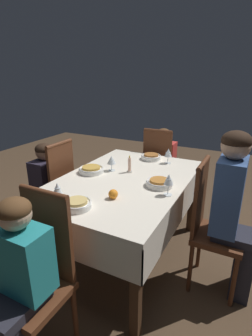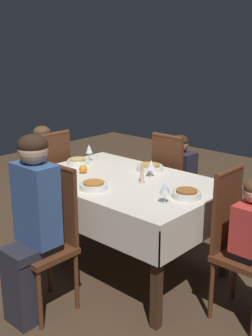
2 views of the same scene
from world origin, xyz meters
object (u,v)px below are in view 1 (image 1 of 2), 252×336
object	(u,v)px
person_child_dark	(43,186)
bowl_north	(91,170)
candle_centerpiece	(130,166)
chair_south	(210,222)
dining_table	(124,188)
chair_east	(159,167)
chair_west	(40,272)
wine_glass_east	(168,153)
chair_north	(56,188)
wine_glass_west	(58,189)
wine_glass_south	(169,180)
bowl_south	(159,183)
bowl_east	(151,157)
person_child_teal	(16,288)
person_adult_denim	(234,208)
person_child_red	(164,163)
wine_glass_north	(111,160)
orange_fruit	(113,194)
bowl_west	(77,204)

from	to	relation	value
person_child_dark	bowl_north	distance (m)	0.62
bowl_north	candle_centerpiece	world-z (taller)	candle_centerpiece
chair_south	person_child_dark	bearing A→B (deg)	91.78
dining_table	chair_south	distance (m)	0.74
chair_east	bowl_north	world-z (taller)	chair_east
chair_west	wine_glass_east	bearing A→B (deg)	81.78
chair_north	wine_glass_west	xyz separation A→B (m)	(-0.55, -0.54, 0.33)
wine_glass_south	candle_centerpiece	size ratio (longest dim) A/B	1.04
chair_south	person_child_dark	xyz separation A→B (m)	(-0.05, 1.62, -0.00)
bowl_south	bowl_east	bearing A→B (deg)	27.37
wine_glass_west	wine_glass_east	world-z (taller)	wine_glass_west
person_child_teal	wine_glass_east	world-z (taller)	person_child_teal
person_adult_denim	person_child_red	world-z (taller)	person_adult_denim
person_adult_denim	person_child_red	xyz separation A→B (m)	(1.15, 0.92, -0.16)
chair_west	person_child_dark	size ratio (longest dim) A/B	1.03
chair_west	person_child_dark	distance (m)	1.27
dining_table	person_child_red	xyz separation A→B (m)	(1.14, 0.04, -0.13)
chair_north	wine_glass_east	size ratio (longest dim) A/B	6.82
person_adult_denim	bowl_north	xyz separation A→B (m)	(0.00, 1.20, 0.08)
wine_glass_south	wine_glass_north	bearing A→B (deg)	67.85
bowl_east	wine_glass_north	bearing A→B (deg)	157.69
bowl_east	orange_fruit	size ratio (longest dim) A/B	2.98
wine_glass_west	bowl_south	bearing A→B (deg)	-40.44
orange_fruit	wine_glass_east	bearing A→B (deg)	-5.81
dining_table	chair_north	world-z (taller)	chair_north
bowl_south	wine_glass_north	world-z (taller)	wine_glass_north
bowl_east	chair_west	bearing A→B (deg)	178.95
person_child_teal	bowl_east	xyz separation A→B (m)	(1.73, -0.03, 0.21)
chair_west	bowl_south	size ratio (longest dim) A/B	4.83
chair_south	person_child_red	world-z (taller)	chair_south
chair_west	wine_glass_east	xyz separation A→B (m)	(1.53, -0.22, 0.32)
bowl_west	chair_west	bearing A→B (deg)	-177.56
wine_glass_north	bowl_east	world-z (taller)	wine_glass_north
person_child_dark	bowl_west	size ratio (longest dim) A/B	5.07
chair_west	bowl_east	world-z (taller)	chair_west
chair_north	chair_east	size ratio (longest dim) A/B	1.00
person_adult_denim	bowl_south	bearing A→B (deg)	90.56
person_child_dark	wine_glass_east	size ratio (longest dim) A/B	6.59
bowl_north	orange_fruit	world-z (taller)	orange_fruit
person_adult_denim	person_child_dark	xyz separation A→B (m)	(-0.05, 1.77, -0.17)
bowl_west	dining_table	bearing A→B (deg)	-4.21
chair_north	wine_glass_south	size ratio (longest dim) A/B	6.29
chair_north	chair_east	xyz separation A→B (m)	(1.03, -0.68, 0.00)
bowl_west	orange_fruit	world-z (taller)	orange_fruit
chair_north	bowl_south	world-z (taller)	chair_north
chair_east	bowl_north	bearing A→B (deg)	73.78
chair_east	bowl_east	world-z (taller)	chair_east
dining_table	chair_north	xyz separation A→B (m)	(-0.06, 0.73, -0.13)
bowl_south	wine_glass_east	size ratio (longest dim) A/B	1.41
wine_glass_south	person_child_red	bearing A→B (deg)	20.21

